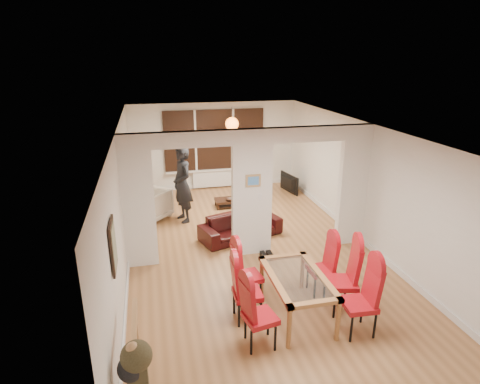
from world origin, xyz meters
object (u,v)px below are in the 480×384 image
object	(u,v)px
television	(286,183)
dining_table	(296,296)
sofa	(241,226)
coffee_table	(232,203)
armchair	(150,204)
person	(182,184)
dining_chair_rb	(342,278)
dining_chair_lb	(247,289)
dining_chair_la	(260,313)
bottle	(238,194)
dining_chair_lc	(248,272)
dining_chair_rc	(321,266)
bowl	(230,200)
dining_chair_ra	(359,299)

from	to	relation	value
television	dining_table	bearing A→B (deg)	150.56
sofa	coffee_table	bearing A→B (deg)	65.29
armchair	person	bearing A→B (deg)	23.51
dining_chair_rb	dining_chair_lb	bearing A→B (deg)	-170.33
dining_chair_rb	coffee_table	world-z (taller)	dining_chair_rb
armchair	dining_chair_la	bearing A→B (deg)	-30.76
coffee_table	bottle	distance (m)	0.28
coffee_table	bottle	bearing A→B (deg)	11.13
dining_chair_rb	coffee_table	distance (m)	5.02
dining_chair_la	television	size ratio (longest dim) A/B	1.11
person	bottle	world-z (taller)	person
dining_chair_lb	coffee_table	size ratio (longest dim) A/B	1.13
dining_chair_lb	armchair	distance (m)	4.68
armchair	person	world-z (taller)	person
dining_chair_lc	armchair	xyz separation A→B (m)	(-1.51, 3.98, -0.14)
television	dining_chair_lb	bearing A→B (deg)	143.57
sofa	person	world-z (taller)	person
television	bottle	bearing A→B (deg)	103.51
dining_chair_la	bottle	distance (m)	5.57
dining_table	bottle	size ratio (longest dim) A/B	5.86
dining_chair_rc	dining_chair_lb	bearing A→B (deg)	-164.48
dining_chair_rc	bottle	world-z (taller)	dining_chair_rc
dining_chair_lb	dining_table	bearing A→B (deg)	-4.61
sofa	television	world-z (taller)	television
person	television	distance (m)	3.60
dining_chair_rc	dining_chair_la	bearing A→B (deg)	-144.32
dining_table	sofa	size ratio (longest dim) A/B	0.81
television	bowl	xyz separation A→B (m)	(-1.92, -0.93, -0.03)
dining_chair_rc	bowl	bearing A→B (deg)	97.52
sofa	person	distance (m)	1.84
sofa	bottle	bearing A→B (deg)	61.03
dining_chair_lb	coffee_table	world-z (taller)	dining_chair_lb
dining_chair_la	person	distance (m)	4.84
person	sofa	bearing A→B (deg)	25.22
dining_chair_ra	dining_chair_rb	size ratio (longest dim) A/B	0.98
dining_chair_lc	bowl	world-z (taller)	dining_chair_lc
sofa	coffee_table	distance (m)	1.96
dining_chair_lb	sofa	xyz separation A→B (m)	(0.57, 2.91, -0.26)
person	armchair	bearing A→B (deg)	-127.58
dining_chair_la	sofa	distance (m)	3.58
dining_chair_rc	bottle	distance (m)	4.47
dining_chair_la	dining_chair_ra	size ratio (longest dim) A/B	0.94
dining_chair_la	dining_chair_rb	distance (m)	1.58
bottle	sofa	bearing A→B (deg)	-100.77
dining_chair_lb	dining_chair_ra	xyz separation A→B (m)	(1.50, -0.67, 0.03)
dining_chair_ra	dining_chair_rc	bearing A→B (deg)	99.03
dining_chair_rb	person	size ratio (longest dim) A/B	0.61
person	dining_chair_rc	bearing A→B (deg)	10.58
dining_chair_lb	dining_chair_rb	size ratio (longest dim) A/B	0.92
dining_table	bowl	bearing A→B (deg)	90.82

